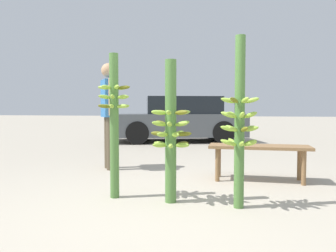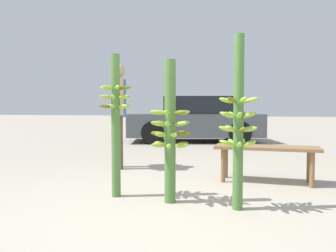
{
  "view_description": "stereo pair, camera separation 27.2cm",
  "coord_description": "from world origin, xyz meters",
  "px_view_note": "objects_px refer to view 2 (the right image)",
  "views": [
    {
      "loc": [
        0.67,
        -3.05,
        0.99
      ],
      "look_at": [
        -0.04,
        0.39,
        0.81
      ],
      "focal_mm": 35.0,
      "sensor_mm": 36.0,
      "label": 1
    },
    {
      "loc": [
        0.93,
        -2.98,
        0.99
      ],
      "look_at": [
        -0.04,
        0.39,
        0.81
      ],
      "focal_mm": 35.0,
      "sensor_mm": 36.0,
      "label": 2
    }
  ],
  "objects_px": {
    "banana_stalk_right": "(238,123)",
    "market_bench": "(266,152)",
    "parked_car": "(195,120)",
    "vendor_person": "(118,106)",
    "banana_stalk_left": "(116,120)",
    "banana_stalk_center": "(170,131)"
  },
  "relations": [
    {
      "from": "banana_stalk_right",
      "to": "market_bench",
      "type": "height_order",
      "value": "banana_stalk_right"
    },
    {
      "from": "banana_stalk_right",
      "to": "parked_car",
      "type": "height_order",
      "value": "banana_stalk_right"
    },
    {
      "from": "vendor_person",
      "to": "market_bench",
      "type": "distance_m",
      "value": 2.47
    },
    {
      "from": "banana_stalk_left",
      "to": "parked_car",
      "type": "distance_m",
      "value": 6.38
    },
    {
      "from": "market_bench",
      "to": "banana_stalk_center",
      "type": "bearing_deg",
      "value": -127.46
    },
    {
      "from": "banana_stalk_center",
      "to": "parked_car",
      "type": "relative_size",
      "value": 0.35
    },
    {
      "from": "banana_stalk_right",
      "to": "parked_car",
      "type": "bearing_deg",
      "value": 104.89
    },
    {
      "from": "banana_stalk_left",
      "to": "parked_car",
      "type": "xyz_separation_m",
      "value": [
        -0.36,
        6.36,
        -0.21
      ]
    },
    {
      "from": "banana_stalk_center",
      "to": "vendor_person",
      "type": "xyz_separation_m",
      "value": [
        -1.37,
        1.68,
        0.28
      ]
    },
    {
      "from": "banana_stalk_right",
      "to": "vendor_person",
      "type": "xyz_separation_m",
      "value": [
        -2.07,
        1.74,
        0.18
      ]
    },
    {
      "from": "banana_stalk_center",
      "to": "market_bench",
      "type": "relative_size",
      "value": 1.11
    },
    {
      "from": "banana_stalk_left",
      "to": "banana_stalk_center",
      "type": "bearing_deg",
      "value": -4.69
    },
    {
      "from": "banana_stalk_left",
      "to": "parked_car",
      "type": "relative_size",
      "value": 0.38
    },
    {
      "from": "banana_stalk_left",
      "to": "banana_stalk_right",
      "type": "bearing_deg",
      "value": -4.53
    },
    {
      "from": "banana_stalk_right",
      "to": "market_bench",
      "type": "bearing_deg",
      "value": 77.91
    },
    {
      "from": "market_bench",
      "to": "parked_car",
      "type": "height_order",
      "value": "parked_car"
    },
    {
      "from": "vendor_person",
      "to": "banana_stalk_right",
      "type": "bearing_deg",
      "value": -162.66
    },
    {
      "from": "banana_stalk_left",
      "to": "banana_stalk_right",
      "type": "xyz_separation_m",
      "value": [
        1.36,
        -0.11,
        -0.01
      ]
    },
    {
      "from": "banana_stalk_left",
      "to": "market_bench",
      "type": "bearing_deg",
      "value": 36.42
    },
    {
      "from": "banana_stalk_left",
      "to": "vendor_person",
      "type": "height_order",
      "value": "vendor_person"
    },
    {
      "from": "banana_stalk_left",
      "to": "banana_stalk_center",
      "type": "height_order",
      "value": "banana_stalk_left"
    },
    {
      "from": "banana_stalk_left",
      "to": "banana_stalk_center",
      "type": "xyz_separation_m",
      "value": [
        0.65,
        -0.05,
        -0.11
      ]
    }
  ]
}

